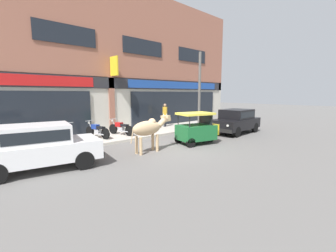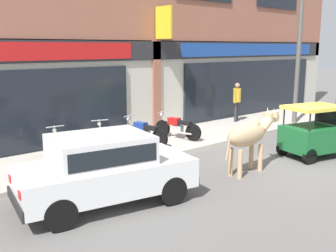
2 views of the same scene
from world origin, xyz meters
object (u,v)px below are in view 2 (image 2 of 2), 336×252
object	(u,v)px
cow	(249,134)
auto_rickshaw	(315,134)
motorcycle_0	(64,147)
motorcycle_3	(177,127)
car_1	(104,166)
motorcycle_1	(106,140)
utility_pole	(298,61)
motorcycle_2	(144,132)
pedestrian	(237,98)

from	to	relation	value
cow	auto_rickshaw	xyz separation A→B (m)	(2.71, -0.33, -0.35)
motorcycle_0	motorcycle_3	distance (m)	4.13
car_1	motorcycle_1	distance (m)	3.62
motorcycle_3	utility_pole	xyz separation A→B (m)	(5.53, -1.03, 2.13)
cow	auto_rickshaw	world-z (taller)	cow
motorcycle_2	car_1	bearing A→B (deg)	-137.52
cow	car_1	size ratio (longest dim) A/B	0.57
cow	car_1	distance (m)	3.94
cow	auto_rickshaw	distance (m)	2.75
cow	motorcycle_0	xyz separation A→B (m)	(-3.28, 3.63, -0.49)
motorcycle_0	motorcycle_1	world-z (taller)	same
motorcycle_1	motorcycle_2	world-z (taller)	same
auto_rickshaw	pedestrian	distance (m)	5.10
auto_rickshaw	motorcycle_0	xyz separation A→B (m)	(-5.99, 3.96, -0.15)
utility_pole	motorcycle_2	bearing A→B (deg)	170.74
auto_rickshaw	motorcycle_0	distance (m)	7.18
motorcycle_3	pedestrian	size ratio (longest dim) A/B	1.11
car_1	pedestrian	xyz separation A→B (m)	(8.66, 3.70, 0.30)
motorcycle_2	motorcycle_3	distance (m)	1.35
auto_rickshaw	pedestrian	size ratio (longest dim) A/B	1.34
motorcycle_1	motorcycle_2	bearing A→B (deg)	2.66
auto_rickshaw	motorcycle_2	distance (m)	5.17
motorcycle_2	pedestrian	bearing A→B (deg)	6.41
cow	motorcycle_0	world-z (taller)	cow
cow	motorcycle_0	size ratio (longest dim) A/B	1.19
motorcycle_2	auto_rickshaw	bearing A→B (deg)	-51.59
cow	motorcycle_1	xyz separation A→B (m)	(-1.95, 3.66, -0.49)
cow	motorcycle_1	bearing A→B (deg)	118.00
cow	motorcycle_2	size ratio (longest dim) A/B	1.21
cow	auto_rickshaw	bearing A→B (deg)	-6.86
motorcycle_2	utility_pole	world-z (taller)	utility_pole
motorcycle_1	utility_pole	xyz separation A→B (m)	(8.33, -1.06, 2.13)
motorcycle_0	pedestrian	distance (m)	8.10
motorcycle_3	cow	bearing A→B (deg)	-103.15
motorcycle_0	auto_rickshaw	bearing A→B (deg)	-33.47
cow	car_1	world-z (taller)	cow
motorcycle_2	motorcycle_3	size ratio (longest dim) A/B	1.00
car_1	pedestrian	distance (m)	9.42
auto_rickshaw	utility_pole	distance (m)	5.10
cow	motorcycle_2	world-z (taller)	cow
motorcycle_2	cow	bearing A→B (deg)	-82.31
motorcycle_1	utility_pole	size ratio (longest dim) A/B	0.35
car_1	motorcycle_0	bearing A→B (deg)	78.53
car_1	motorcycle_1	xyz separation A→B (m)	(1.95, 3.04, -0.30)
motorcycle_0	motorcycle_1	bearing A→B (deg)	1.07
motorcycle_3	auto_rickshaw	bearing A→B (deg)	-64.86
auto_rickshaw	car_1	bearing A→B (deg)	171.83
car_1	motorcycle_1	size ratio (longest dim) A/B	2.13
motorcycle_0	motorcycle_2	size ratio (longest dim) A/B	1.01
car_1	motorcycle_1	world-z (taller)	car_1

